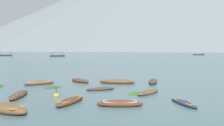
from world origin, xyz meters
The scene contains 20 objects.
ground_plane centered at (0.00, 1500.00, 0.00)m, with size 6000.00×6000.00×0.00m, color #476066.
mountain_2 centered at (-45.20, 1244.72, 150.18)m, with size 1132.02×1132.02×300.37m, color slate.
mountain_3 centered at (366.83, 1303.63, 278.15)m, with size 2085.22×2085.22×556.30m, color slate.
rowboat_0 centered at (-8.91, 9.87, 0.22)m, with size 4.34×3.50×0.71m.
rowboat_1 centered at (-0.06, 21.62, 0.20)m, with size 4.74×2.26×0.63m.
rowboat_2 centered at (-4.85, 22.96, 0.17)m, with size 3.06×3.22×0.55m.
rowboat_3 centered at (2.38, 15.08, 0.15)m, with size 3.05×2.99×0.46m.
rowboat_4 centered at (-0.82, 10.77, 0.18)m, with size 3.61×1.30×0.58m.
rowboat_5 centered at (-9.69, 21.34, 0.19)m, with size 3.67×2.48×0.59m.
rowboat_6 centered at (-2.24, 17.22, 0.12)m, with size 3.20×1.49×0.36m.
rowboat_7 centered at (-9.65, 14.45, 0.17)m, with size 0.98×3.65×0.54m.
rowboat_8 centered at (-4.70, 11.84, 0.17)m, with size 2.46×3.58×0.54m.
rowboat_9 centered at (4.18, 10.90, 0.12)m, with size 1.46×3.22×0.36m.
rowboat_10 centered at (4.51, 21.47, 0.18)m, with size 2.04×3.47×0.58m.
ferry_0 centered at (73.64, 151.87, 0.45)m, with size 8.13×4.04×2.54m.
ferry_1 centered at (-27.27, 126.77, 0.45)m, with size 8.87×4.13×2.54m.
ferry_2 centered at (-63.23, 139.88, 0.45)m, with size 7.99×5.19×2.54m.
mooring_buoy centered at (-6.26, 14.21, 0.11)m, with size 0.48×0.48×1.05m.
weed_patch_0 centered at (-7.52, 19.04, 0.00)m, with size 2.17×1.66×0.14m, color #2D5628.
weed_patch_3 centered at (1.28, 15.12, 0.00)m, with size 1.45×2.29×0.14m, color #38662D.
Camera 1 is at (-2.46, -5.08, 4.28)m, focal length 34.22 mm.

